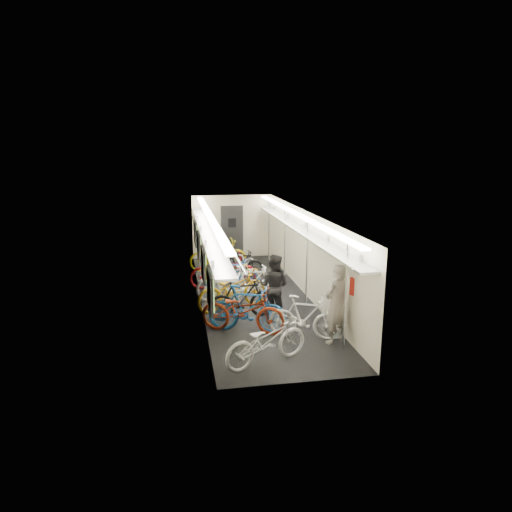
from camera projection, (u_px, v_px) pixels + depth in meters
name	position (u px, v px, depth m)	size (l,w,h in m)	color
train_car_shell	(237.00, 235.00, 13.21)	(10.00, 10.00, 10.00)	black
bicycle_0	(266.00, 341.00, 8.78)	(0.63, 1.82, 0.95)	silver
bicycle_1	(247.00, 309.00, 10.31)	(0.52, 1.84, 1.10)	navy
bicycle_2	(243.00, 311.00, 10.31)	(0.68, 1.96, 1.03)	maroon
bicycle_3	(242.00, 299.00, 11.15)	(0.48, 1.71, 1.03)	black
bicycle_4	(233.00, 289.00, 11.84)	(0.71, 2.04, 1.07)	#C28712
bicycle_5	(250.00, 284.00, 12.34)	(0.49, 1.75, 1.05)	white
bicycle_6	(229.00, 278.00, 12.84)	(0.73, 2.10, 1.10)	#B0AFB4
bicycle_7	(232.00, 275.00, 13.31)	(0.47, 1.66, 1.00)	#1D57AE
bicycle_8	(223.00, 271.00, 13.67)	(0.70, 2.01, 1.06)	maroon
bicycle_9	(239.00, 265.00, 14.54)	(0.45, 1.60, 0.96)	black
bicycle_10	(218.00, 255.00, 15.74)	(0.70, 2.01, 1.06)	gold
bicycle_11	(305.00, 317.00, 9.98)	(0.46, 1.62, 0.97)	silver
passenger_near	(336.00, 304.00, 9.67)	(0.63, 0.42, 1.74)	gray
passenger_mid	(274.00, 286.00, 11.21)	(0.77, 0.60, 1.59)	black
backpack	(356.00, 286.00, 9.56)	(0.26, 0.14, 0.38)	red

